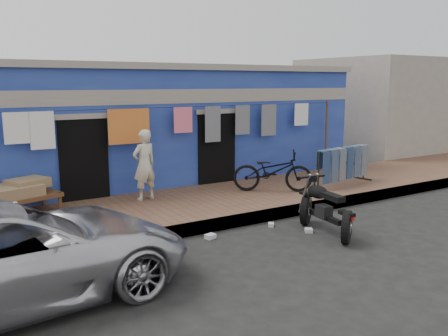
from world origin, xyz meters
The scene contains 15 objects.
ground centered at (0.00, 0.00, 0.00)m, with size 80.00×80.00×0.00m, color black.
sidewalk centered at (0.00, 3.00, 0.12)m, with size 28.00×3.00×0.25m, color brown.
curb centered at (0.00, 1.55, 0.12)m, with size 28.00×0.10×0.25m, color gray.
building centered at (0.00, 6.99, 1.69)m, with size 12.20×5.20×3.36m.
neighbor_right centered at (11.00, 7.00, 1.90)m, with size 6.00×5.00×3.80m, color #9E9384.
clothesline centered at (0.07, 4.25, 1.81)m, with size 10.06×0.06×2.10m.
car centered at (-4.39, 0.29, 0.71)m, with size 2.28×5.01×1.41m, color silver.
seated_person centered at (-1.05, 3.74, 1.05)m, with size 0.58×0.39×1.61m, color beige.
bicycle centered at (1.94, 2.87, 0.87)m, with size 0.67×1.91×1.23m, color black.
motorcycle centered at (1.26, 0.31, 0.53)m, with size 0.78×1.70×1.06m, color black, non-canonical shape.
charpoy centered at (-3.89, 3.82, 0.59)m, with size 2.19×1.47×0.67m, color brown, non-canonical shape.
jeans_rack centered at (3.98, 2.55, 0.75)m, with size 2.14×0.75×1.01m, color black, non-canonical shape.
litter_a centered at (-0.80, 1.20, 0.04)m, with size 0.19×0.15×0.08m, color silver.
litter_b centered at (0.63, 1.20, 0.04)m, with size 0.15×0.11×0.07m, color silver.
litter_c centered at (1.04, 0.52, 0.04)m, with size 0.18×0.14×0.07m, color silver.
Camera 1 is at (-5.06, -6.19, 2.90)m, focal length 38.00 mm.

